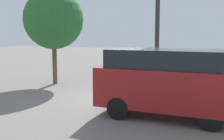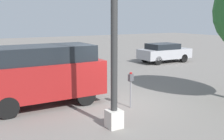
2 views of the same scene
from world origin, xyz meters
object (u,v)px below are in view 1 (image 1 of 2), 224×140
at_px(parking_meter_near, 114,75).
at_px(lamp_post, 157,46).
at_px(parked_van, 167,81).
at_px(street_tree, 54,20).

relative_size(parking_meter_near, lamp_post, 0.23).
distance_m(parking_meter_near, parked_van, 3.34).
xyz_separation_m(parking_meter_near, lamp_post, (1.52, 1.35, 1.23)).
relative_size(parked_van, street_tree, 0.89).
relative_size(parking_meter_near, parked_van, 0.30).
bearing_deg(parking_meter_near, parked_van, -49.73).
bearing_deg(parked_van, lamp_post, 109.52).
relative_size(lamp_post, street_tree, 1.14).
height_order(parked_van, street_tree, street_tree).
height_order(lamp_post, street_tree, lamp_post).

